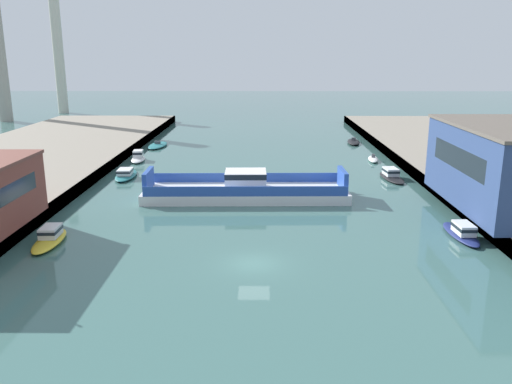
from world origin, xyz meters
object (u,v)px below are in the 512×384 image
(moored_boat_upstream_a, at_px, (462,232))
(moored_boat_upstream_b, at_px, (50,237))
(moored_boat_far_right, at_px, (353,142))
(moored_boat_far_left, at_px, (391,175))
(chain_ferry, at_px, (246,190))
(smokestack_distant_a, at_px, (58,49))
(moored_boat_near_left, at_px, (373,159))
(moored_boat_mid_right, at_px, (158,145))
(moored_boat_near_right, at_px, (138,157))
(moored_boat_mid_left, at_px, (126,174))

(moored_boat_upstream_a, xyz_separation_m, moored_boat_upstream_b, (-36.34, -1.88, 0.00))
(moored_boat_upstream_a, distance_m, moored_boat_upstream_b, 36.39)
(moored_boat_far_right, bearing_deg, moored_boat_far_left, -89.66)
(chain_ferry, relative_size, moored_boat_far_left, 3.18)
(moored_boat_upstream_a, height_order, smokestack_distant_a, smokestack_distant_a)
(chain_ferry, bearing_deg, moored_boat_near_left, 49.02)
(moored_boat_mid_right, bearing_deg, moored_boat_upstream_b, -89.81)
(moored_boat_far_left, relative_size, moored_boat_far_right, 1.02)
(moored_boat_upstream_a, bearing_deg, smokestack_distant_a, 125.53)
(chain_ferry, xyz_separation_m, moored_boat_near_right, (-17.23, 21.45, -0.40))
(moored_boat_near_left, height_order, moored_boat_far_left, moored_boat_far_left)
(chain_ferry, distance_m, smokestack_distant_a, 106.30)
(moored_boat_near_left, relative_size, moored_boat_upstream_a, 0.74)
(moored_boat_near_right, relative_size, moored_boat_mid_right, 0.71)
(moored_boat_mid_right, height_order, smokestack_distant_a, smokestack_distant_a)
(moored_boat_near_left, bearing_deg, moored_boat_far_left, -90.40)
(moored_boat_near_right, height_order, moored_boat_mid_left, moored_boat_near_right)
(moored_boat_far_left, bearing_deg, moored_boat_far_right, 90.34)
(smokestack_distant_a, bearing_deg, moored_boat_upstream_b, -70.43)
(smokestack_distant_a, bearing_deg, moored_boat_upstream_a, -54.47)
(moored_boat_far_right, xyz_separation_m, moored_boat_upstream_a, (1.04, -51.49, 0.22))
(moored_boat_upstream_b, relative_size, smokestack_distant_a, 0.20)
(moored_boat_mid_left, distance_m, moored_boat_upstream_b, 25.20)
(moored_boat_upstream_b, bearing_deg, chain_ferry, 42.12)
(moored_boat_upstream_a, bearing_deg, moored_boat_upstream_b, -177.04)
(moored_boat_mid_left, height_order, moored_boat_upstream_b, moored_boat_upstream_b)
(moored_boat_upstream_a, bearing_deg, moored_boat_mid_right, 127.49)
(moored_boat_near_right, bearing_deg, moored_boat_mid_right, 87.84)
(chain_ferry, xyz_separation_m, smokestack_distant_a, (-53.95, 90.13, 16.31))
(moored_boat_far_right, relative_size, moored_boat_upstream_a, 1.03)
(moored_boat_far_left, height_order, moored_boat_upstream_a, moored_boat_upstream_a)
(chain_ferry, xyz_separation_m, moored_boat_far_left, (18.90, 9.78, -0.47))
(smokestack_distant_a, bearing_deg, moored_boat_mid_left, -64.78)
(moored_boat_near_right, relative_size, moored_boat_far_right, 0.82)
(chain_ferry, bearing_deg, smokestack_distant_a, 120.90)
(moored_boat_near_right, bearing_deg, moored_boat_mid_left, -85.32)
(moored_boat_near_right, bearing_deg, moored_boat_far_left, -17.91)
(moored_boat_mid_right, height_order, moored_boat_far_right, moored_boat_far_right)
(moored_boat_near_left, bearing_deg, moored_boat_far_right, 90.89)
(chain_ferry, height_order, moored_boat_far_right, chain_ferry)
(chain_ferry, xyz_separation_m, moored_boat_upstream_b, (-16.57, -14.99, -0.47))
(moored_boat_upstream_a, xyz_separation_m, smokestack_distant_a, (-73.71, 103.24, 16.77))
(moored_boat_near_left, xyz_separation_m, moored_boat_upstream_a, (0.78, -34.96, 0.23))
(moored_boat_far_left, bearing_deg, moored_boat_mid_right, 145.27)
(moored_boat_near_right, height_order, moored_boat_upstream_a, moored_boat_near_right)
(chain_ferry, relative_size, moored_boat_mid_left, 3.10)
(moored_boat_far_left, height_order, smokestack_distant_a, smokestack_distant_a)
(moored_boat_near_right, distance_m, moored_boat_mid_left, 11.28)
(moored_boat_upstream_a, relative_size, moored_boat_upstream_b, 1.06)
(moored_boat_near_left, xyz_separation_m, moored_boat_far_left, (-0.08, -12.08, 0.23))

